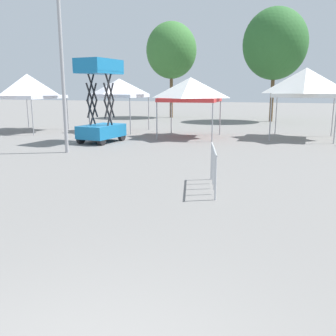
% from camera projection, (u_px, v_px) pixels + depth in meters
% --- Properties ---
extents(canopy_tent_right_of_center, '(3.50, 3.50, 3.42)m').
position_uv_depth(canopy_tent_right_of_center, '(28.00, 86.00, 22.09)').
color(canopy_tent_right_of_center, '#9E9EA3').
rests_on(canopy_tent_right_of_center, ground).
extents(canopy_tent_behind_right, '(2.87, 2.87, 3.14)m').
position_uv_depth(canopy_tent_behind_right, '(119.00, 88.00, 22.07)').
color(canopy_tent_behind_right, '#9E9EA3').
rests_on(canopy_tent_behind_right, ground).
extents(canopy_tent_behind_center, '(3.13, 3.13, 3.13)m').
position_uv_depth(canopy_tent_behind_center, '(190.00, 90.00, 19.33)').
color(canopy_tent_behind_center, '#9E9EA3').
rests_on(canopy_tent_behind_center, ground).
extents(canopy_tent_far_left, '(3.26, 3.26, 3.59)m').
position_uv_depth(canopy_tent_far_left, '(306.00, 83.00, 18.76)').
color(canopy_tent_far_left, '#9E9EA3').
rests_on(canopy_tent_far_left, ground).
extents(scissor_lift, '(1.64, 2.44, 3.90)m').
position_uv_depth(scissor_lift, '(101.00, 118.00, 17.69)').
color(scissor_lift, black).
rests_on(scissor_lift, ground).
extents(light_pole_near_lift, '(0.36, 0.36, 8.28)m').
position_uv_depth(light_pole_near_lift, '(60.00, 31.00, 14.07)').
color(light_pole_near_lift, '#9E9EA3').
rests_on(light_pole_near_lift, ground).
extents(tree_behind_tents_center, '(4.38, 4.38, 8.22)m').
position_uv_depth(tree_behind_tents_center, '(171.00, 51.00, 32.07)').
color(tree_behind_tents_center, brown).
rests_on(tree_behind_tents_center, ground).
extents(tree_behind_tents_left, '(4.88, 4.88, 8.58)m').
position_uv_depth(tree_behind_tents_left, '(275.00, 44.00, 28.08)').
color(tree_behind_tents_left, brown).
rests_on(tree_behind_tents_left, ground).
extents(crowd_barrier_by_lift, '(0.58, 2.04, 1.08)m').
position_uv_depth(crowd_barrier_by_lift, '(214.00, 160.00, 9.45)').
color(crowd_barrier_by_lift, '#B7BABF').
rests_on(crowd_barrier_by_lift, ground).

